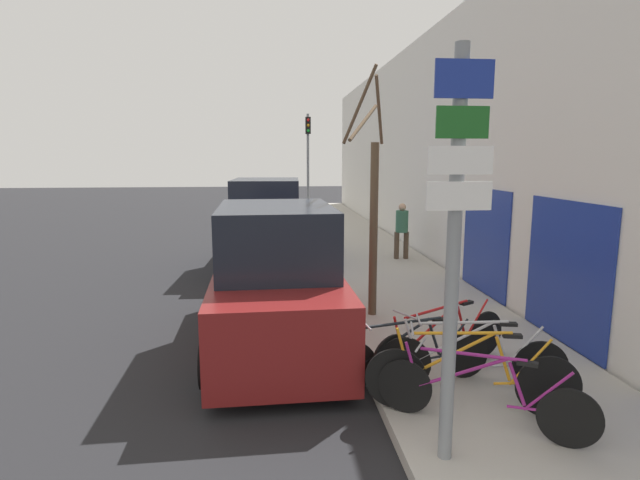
# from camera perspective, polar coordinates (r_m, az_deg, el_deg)

# --- Properties ---
(ground_plane) EXTENTS (80.00, 80.00, 0.00)m
(ground_plane) POSITION_cam_1_polar(r_m,az_deg,el_deg) (12.50, -4.48, -4.37)
(ground_plane) COLOR black
(sidewalk_curb) EXTENTS (3.20, 32.00, 0.15)m
(sidewalk_curb) POSITION_cam_1_polar(r_m,az_deg,el_deg) (15.48, 4.94, -1.41)
(sidewalk_curb) COLOR #ADA89E
(sidewalk_curb) RESTS_ON ground
(building_facade) EXTENTS (0.23, 32.00, 6.50)m
(building_facade) POSITION_cam_1_polar(r_m,az_deg,el_deg) (15.56, 11.60, 10.17)
(building_facade) COLOR silver
(building_facade) RESTS_ON ground
(signpost) EXTENTS (0.58, 0.15, 3.77)m
(signpost) POSITION_cam_1_polar(r_m,az_deg,el_deg) (4.58, 15.09, -0.55)
(signpost) COLOR gray
(signpost) RESTS_ON sidewalk_curb
(bicycle_0) EXTENTS (1.96, 1.18, 0.84)m
(bicycle_0) POSITION_cam_1_polar(r_m,az_deg,el_deg) (5.71, 18.03, -16.58)
(bicycle_0) COLOR black
(bicycle_0) RESTS_ON sidewalk_curb
(bicycle_1) EXTENTS (2.30, 0.65, 0.96)m
(bicycle_1) POSITION_cam_1_polar(r_m,az_deg,el_deg) (5.99, 16.86, -14.81)
(bicycle_1) COLOR black
(bicycle_1) RESTS_ON sidewalk_curb
(bicycle_2) EXTENTS (2.25, 0.56, 0.91)m
(bicycle_2) POSITION_cam_1_polar(r_m,az_deg,el_deg) (6.48, 16.93, -13.08)
(bicycle_2) COLOR black
(bicycle_2) RESTS_ON sidewalk_curb
(bicycle_3) EXTENTS (2.14, 0.47, 0.86)m
(bicycle_3) POSITION_cam_1_polar(r_m,az_deg,el_deg) (6.51, 10.36, -12.91)
(bicycle_3) COLOR black
(bicycle_3) RESTS_ON sidewalk_curb
(bicycle_4) EXTENTS (2.15, 1.11, 0.91)m
(bicycle_4) POSITION_cam_1_polar(r_m,az_deg,el_deg) (6.99, 13.85, -11.24)
(bicycle_4) COLOR black
(bicycle_4) RESTS_ON sidewalk_curb
(parked_car_0) EXTENTS (2.18, 4.78, 2.26)m
(parked_car_0) POSITION_cam_1_polar(r_m,az_deg,el_deg) (7.93, -5.03, -4.95)
(parked_car_0) COLOR maroon
(parked_car_0) RESTS_ON ground
(parked_car_1) EXTENTS (2.28, 4.60, 2.41)m
(parked_car_1) POSITION_cam_1_polar(r_m,az_deg,el_deg) (13.60, -6.08, 1.39)
(parked_car_1) COLOR navy
(parked_car_1) RESTS_ON ground
(pedestrian_near) EXTENTS (0.41, 0.35, 1.57)m
(pedestrian_near) POSITION_cam_1_polar(r_m,az_deg,el_deg) (14.14, 9.33, 1.49)
(pedestrian_near) COLOR #4C3D2D
(pedestrian_near) RESTS_ON sidewalk_curb
(street_tree) EXTENTS (0.94, 1.72, 4.39)m
(street_tree) POSITION_cam_1_polar(r_m,az_deg,el_deg) (8.87, 6.02, 3.42)
(street_tree) COLOR brown
(street_tree) RESTS_ON sidewalk_curb
(traffic_light) EXTENTS (0.20, 0.30, 4.50)m
(traffic_light) POSITION_cam_1_polar(r_m,az_deg,el_deg) (19.85, -1.38, 9.59)
(traffic_light) COLOR gray
(traffic_light) RESTS_ON sidewalk_curb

